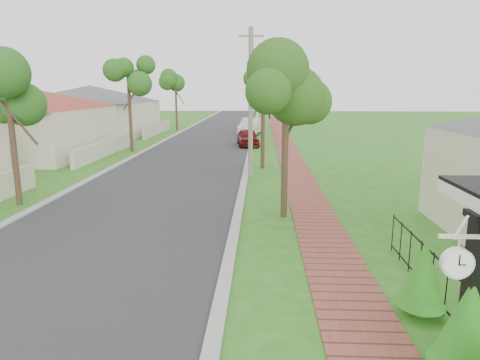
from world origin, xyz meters
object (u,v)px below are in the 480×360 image
(utility_pole, at_px, (251,103))
(station_clock, at_px, (458,261))
(parked_car_white, at_px, (251,127))
(near_tree, at_px, (286,89))
(porch_post, at_px, (474,304))
(parked_car_red, at_px, (248,137))

(utility_pole, xyz_separation_m, station_clock, (3.16, -15.24, -1.62))
(parked_car_white, xyz_separation_m, near_tree, (1.80, -26.73, 3.45))
(near_tree, relative_size, utility_pole, 0.75)
(porch_post, bearing_deg, parked_car_white, 96.81)
(porch_post, distance_m, utility_pole, 15.48)
(utility_pole, bearing_deg, parked_car_white, 91.44)
(porch_post, bearing_deg, near_tree, 106.37)
(parked_car_red, distance_m, utility_pole, 11.92)
(parked_car_red, bearing_deg, porch_post, -87.93)
(utility_pole, height_order, station_clock, utility_pole)
(parked_car_red, relative_size, parked_car_white, 0.81)
(parked_car_red, bearing_deg, parked_car_white, 83.13)
(parked_car_red, distance_m, near_tree, 18.82)
(porch_post, xyz_separation_m, parked_car_red, (-4.15, 26.39, -0.48))
(porch_post, xyz_separation_m, near_tree, (-2.35, 8.00, 3.10))
(parked_car_white, bearing_deg, utility_pole, -78.35)
(porch_post, height_order, utility_pole, utility_pole)
(parked_car_white, xyz_separation_m, station_clock, (3.66, -35.13, 1.19))
(porch_post, distance_m, near_tree, 8.89)
(porch_post, height_order, parked_car_white, porch_post)
(near_tree, bearing_deg, station_clock, -77.54)
(station_clock, bearing_deg, parked_car_white, 95.94)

